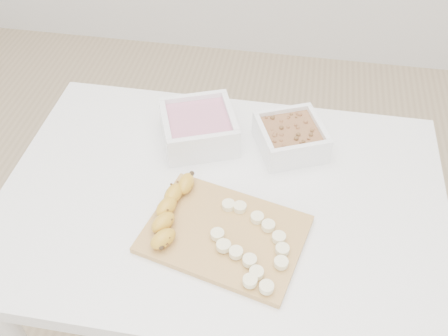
% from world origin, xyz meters
% --- Properties ---
extents(table, '(1.00, 0.70, 0.75)m').
position_xyz_m(table, '(0.00, 0.00, 0.65)').
color(table, white).
rests_on(table, ground).
extents(bowl_yogurt, '(0.22, 0.22, 0.08)m').
position_xyz_m(bowl_yogurt, '(-0.09, 0.18, 0.79)').
color(bowl_yogurt, white).
rests_on(bowl_yogurt, table).
extents(bowl_granola, '(0.20, 0.20, 0.07)m').
position_xyz_m(bowl_granola, '(0.14, 0.18, 0.79)').
color(bowl_granola, white).
rests_on(bowl_granola, table).
extents(cutting_board, '(0.36, 0.30, 0.01)m').
position_xyz_m(cutting_board, '(0.03, -0.11, 0.76)').
color(cutting_board, tan).
rests_on(cutting_board, table).
extents(banana, '(0.11, 0.21, 0.03)m').
position_xyz_m(banana, '(-0.09, -0.09, 0.78)').
color(banana, gold).
rests_on(banana, cutting_board).
extents(banana_slices, '(0.16, 0.22, 0.02)m').
position_xyz_m(banana_slices, '(0.08, -0.14, 0.77)').
color(banana_slices, '#FAF0BB').
rests_on(banana_slices, cutting_board).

